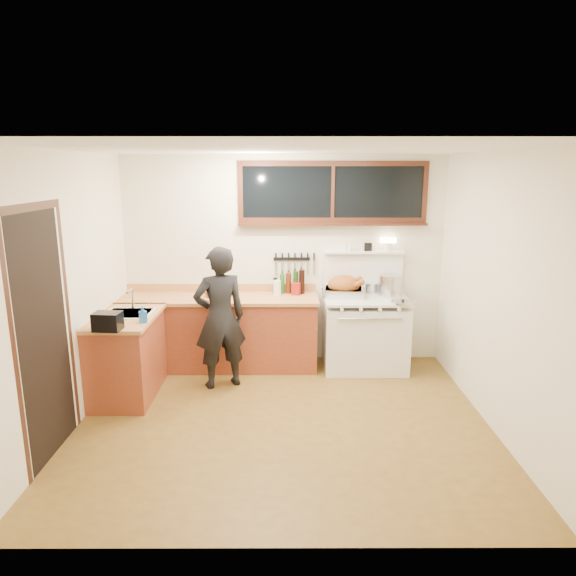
{
  "coord_description": "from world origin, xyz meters",
  "views": [
    {
      "loc": [
        0.03,
        -4.64,
        2.43
      ],
      "look_at": [
        0.05,
        0.85,
        1.15
      ],
      "focal_mm": 32.0,
      "sensor_mm": 36.0,
      "label": 1
    }
  ],
  "objects_px": {
    "vintage_stove": "(365,331)",
    "cutting_board": "(213,294)",
    "man": "(220,318)",
    "roast_turkey": "(344,288)"
  },
  "relations": [
    {
      "from": "vintage_stove",
      "to": "cutting_board",
      "type": "height_order",
      "value": "vintage_stove"
    },
    {
      "from": "vintage_stove",
      "to": "cutting_board",
      "type": "relative_size",
      "value": 3.45
    },
    {
      "from": "man",
      "to": "roast_turkey",
      "type": "xyz_separation_m",
      "value": [
        1.45,
        0.63,
        0.2
      ]
    },
    {
      "from": "vintage_stove",
      "to": "cutting_board",
      "type": "bearing_deg",
      "value": -179.14
    },
    {
      "from": "man",
      "to": "cutting_board",
      "type": "relative_size",
      "value": 3.49
    },
    {
      "from": "vintage_stove",
      "to": "roast_turkey",
      "type": "relative_size",
      "value": 2.92
    },
    {
      "from": "man",
      "to": "roast_turkey",
      "type": "distance_m",
      "value": 1.59
    },
    {
      "from": "vintage_stove",
      "to": "man",
      "type": "bearing_deg",
      "value": -162.05
    },
    {
      "from": "man",
      "to": "cutting_board",
      "type": "bearing_deg",
      "value": 105.31
    },
    {
      "from": "roast_turkey",
      "to": "cutting_board",
      "type": "bearing_deg",
      "value": -176.38
    }
  ]
}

